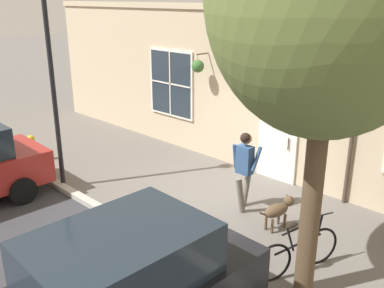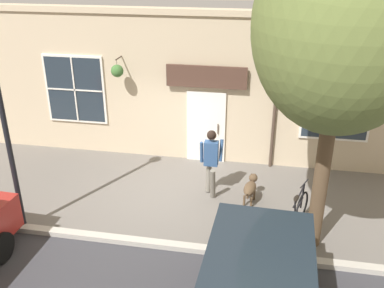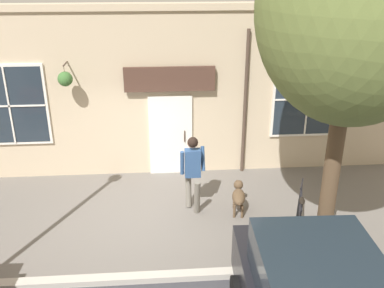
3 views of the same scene
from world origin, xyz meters
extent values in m
plane|color=#66605B|center=(0.00, 0.00, 0.00)|extent=(90.00, 90.00, 0.00)
cube|color=#B2ADA3|center=(2.00, 0.00, 0.06)|extent=(0.20, 28.00, 0.12)
cube|color=#C6B293|center=(-2.35, 0.00, 2.06)|extent=(0.30, 18.00, 4.12)
cube|color=#C6B293|center=(-2.35, 0.00, 4.20)|extent=(0.42, 18.00, 0.16)
cube|color=white|center=(-2.18, 0.71, 1.05)|extent=(0.10, 1.10, 2.10)
cube|color=#232D38|center=(-2.15, 0.71, 1.00)|extent=(0.03, 0.90, 1.90)
cylinder|color=#47382D|center=(-2.09, 1.06, 1.05)|extent=(0.03, 0.03, 0.30)
cube|color=#4C3328|center=(-2.08, 0.71, 2.55)|extent=(0.08, 2.20, 0.60)
cylinder|color=#47382D|center=(-2.12, 2.59, 1.85)|extent=(0.09, 0.09, 3.71)
cylinder|color=#47382D|center=(-1.96, -1.69, 2.99)|extent=(0.44, 0.04, 0.04)
cylinder|color=#47382D|center=(-1.78, -1.69, 2.81)|extent=(0.01, 0.01, 0.34)
cone|color=#2D2823|center=(-1.78, -1.69, 2.59)|extent=(0.32, 0.32, 0.18)
sphere|color=#3D6B33|center=(-1.78, -1.69, 2.68)|extent=(0.34, 0.34, 0.34)
cube|color=white|center=(-2.18, -3.16, 1.95)|extent=(0.08, 1.82, 2.02)
cube|color=#232D38|center=(-2.15, -3.16, 1.95)|extent=(0.03, 1.70, 1.90)
cube|color=white|center=(-2.13, -3.16, 1.95)|extent=(0.04, 0.04, 1.90)
cube|color=white|center=(-2.13, -3.16, 1.95)|extent=(0.04, 1.70, 0.04)
cylinder|color=#6B665B|center=(-0.48, 1.05, 0.42)|extent=(0.30, 0.13, 0.86)
cylinder|color=#6B665B|center=(-0.07, 1.21, 0.42)|extent=(0.30, 0.13, 0.86)
cube|color=#2D4C7A|center=(-0.27, 1.13, 1.16)|extent=(0.22, 0.34, 0.62)
sphere|color=#936B4C|center=(-0.29, 1.13, 1.63)|extent=(0.23, 0.23, 0.23)
sphere|color=black|center=(-0.26, 1.13, 1.65)|extent=(0.22, 0.22, 0.22)
cylinder|color=#2D4C7A|center=(-0.23, 0.90, 1.19)|extent=(0.16, 0.08, 0.57)
cylinder|color=#2D4C7A|center=(-0.37, 1.36, 1.21)|extent=(0.33, 0.08, 0.52)
ellipsoid|color=brown|center=(-0.05, 2.12, 0.41)|extent=(0.65, 0.38, 0.26)
cylinder|color=brown|center=(-0.25, 2.07, 0.15)|extent=(0.06, 0.06, 0.29)
cylinder|color=brown|center=(-0.22, 2.23, 0.15)|extent=(0.06, 0.06, 0.29)
cylinder|color=brown|center=(0.12, 2.01, 0.15)|extent=(0.06, 0.06, 0.29)
cylinder|color=brown|center=(0.15, 2.18, 0.15)|extent=(0.06, 0.06, 0.29)
sphere|color=brown|center=(-0.41, 2.18, 0.51)|extent=(0.21, 0.21, 0.21)
cone|color=brown|center=(-0.52, 2.19, 0.49)|extent=(0.11, 0.10, 0.09)
cone|color=brown|center=(-0.41, 2.13, 0.60)|extent=(0.06, 0.06, 0.07)
cone|color=brown|center=(-0.40, 2.23, 0.60)|extent=(0.06, 0.06, 0.07)
cylinder|color=brown|center=(0.33, 2.06, 0.46)|extent=(0.21, 0.07, 0.14)
cylinder|color=brown|center=(1.29, 3.54, 1.65)|extent=(0.30, 0.30, 3.30)
sphere|color=olive|center=(1.29, 3.77, 3.90)|extent=(2.01, 2.01, 2.01)
torus|color=black|center=(0.41, 3.33, 0.33)|extent=(0.66, 0.32, 0.70)
torus|color=black|center=(1.40, 3.03, 0.33)|extent=(0.66, 0.32, 0.70)
cylinder|color=black|center=(0.90, 3.18, 0.53)|extent=(0.95, 0.33, 0.15)
cylinder|color=black|center=(1.08, 3.13, 0.67)|extent=(0.21, 0.10, 0.48)
cylinder|color=black|center=(0.86, 3.20, 0.85)|extent=(0.80, 0.28, 0.13)
cylinder|color=black|center=(0.48, 3.31, 0.65)|extent=(0.14, 0.07, 0.58)
cylinder|color=black|center=(0.45, 3.32, 0.95)|extent=(0.43, 0.21, 0.03)
ellipsoid|color=black|center=(1.08, 3.13, 0.93)|extent=(0.26, 0.17, 0.09)
cylinder|color=black|center=(2.98, -2.59, 0.31)|extent=(0.63, 0.20, 0.62)
cube|color=#1E2833|center=(3.97, 2.44, 1.41)|extent=(2.29, 1.62, 0.68)
cylinder|color=black|center=(2.82, 1.60, 0.31)|extent=(0.63, 0.20, 0.62)
cylinder|color=black|center=(1.89, -2.76, 2.45)|extent=(0.11, 0.11, 4.90)
cylinder|color=gold|center=(1.57, -4.97, 0.31)|extent=(0.20, 0.20, 0.62)
sphere|color=gold|center=(1.57, -4.97, 0.67)|extent=(0.20, 0.20, 0.20)
cylinder|color=gold|center=(1.69, -4.97, 0.34)|extent=(0.10, 0.07, 0.07)
cylinder|color=gold|center=(1.45, -4.97, 0.34)|extent=(0.10, 0.07, 0.07)
camera|label=1|loc=(6.59, 6.23, 4.44)|focal=40.00mm
camera|label=2|loc=(9.01, 2.36, 5.68)|focal=40.00mm
camera|label=3|loc=(8.00, 0.48, 5.14)|focal=40.00mm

